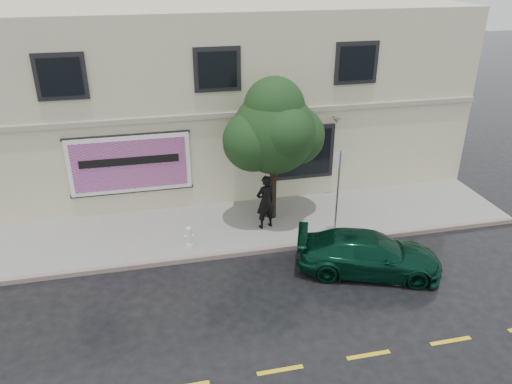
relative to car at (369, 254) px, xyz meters
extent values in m
plane|color=black|center=(-3.62, 0.22, -0.62)|extent=(90.00, 90.00, 0.00)
cube|color=gray|center=(-3.62, 3.47, -0.54)|extent=(20.00, 3.50, 0.15)
cube|color=gray|center=(-3.62, 1.72, -0.54)|extent=(20.00, 0.18, 0.16)
cube|color=gold|center=(-3.62, -3.28, -0.61)|extent=(19.00, 0.12, 0.01)
cube|color=#BBB396|center=(-3.62, 9.22, 2.88)|extent=(20.00, 8.00, 7.00)
cube|color=#9E9984|center=(-3.62, 5.18, 2.98)|extent=(20.00, 0.12, 0.18)
cube|color=black|center=(-0.42, 5.18, 1.33)|extent=(2.30, 0.10, 2.10)
cube|color=black|center=(-0.42, 5.12, 1.33)|extent=(2.00, 0.05, 1.80)
cube|color=black|center=(-8.62, 5.12, 4.58)|extent=(1.30, 0.05, 1.20)
cube|color=black|center=(-3.62, 5.12, 4.58)|extent=(1.30, 0.05, 1.20)
cube|color=black|center=(1.38, 5.12, 4.58)|extent=(1.30, 0.05, 1.20)
cube|color=white|center=(-6.82, 5.15, 1.43)|extent=(4.20, 0.06, 2.10)
cube|color=#DC5E30|center=(-6.82, 5.11, 1.43)|extent=(3.90, 0.04, 1.80)
cube|color=black|center=(-6.82, 5.18, 0.38)|extent=(4.30, 0.10, 0.10)
cube|color=black|center=(-6.82, 5.18, 2.48)|extent=(4.30, 0.10, 0.10)
cube|color=black|center=(-6.82, 5.08, 1.58)|extent=(3.40, 0.02, 0.28)
imported|color=black|center=(0.00, 0.00, 0.00)|extent=(4.64, 3.20, 1.24)
imported|color=black|center=(-2.43, 3.08, 0.49)|extent=(0.81, 0.65, 1.92)
imported|color=black|center=(-2.43, 3.08, 1.77)|extent=(1.14, 1.14, 0.64)
cylinder|color=black|center=(-2.00, 3.73, 0.66)|extent=(0.24, 0.24, 2.25)
sphere|color=black|center=(-2.00, 3.73, 2.72)|extent=(2.81, 2.81, 2.81)
cylinder|color=silver|center=(-5.12, 2.44, -0.43)|extent=(0.26, 0.26, 0.07)
cylinder|color=silver|center=(-5.12, 2.44, -0.16)|extent=(0.19, 0.19, 0.49)
sphere|color=silver|center=(-5.12, 2.44, 0.12)|extent=(0.19, 0.19, 0.19)
cylinder|color=silver|center=(-5.12, 2.44, -0.13)|extent=(0.28, 0.09, 0.09)
cylinder|color=gray|center=(-0.22, 2.18, 1.01)|extent=(0.06, 0.06, 2.95)
cube|color=silver|center=(-0.22, 2.18, 2.20)|extent=(0.36, 0.03, 0.48)
camera|label=1|loc=(-6.06, -11.57, 8.09)|focal=35.00mm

